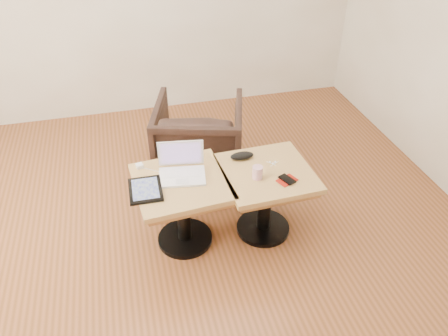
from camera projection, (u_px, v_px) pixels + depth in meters
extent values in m
cube|color=brown|center=(180.00, 257.00, 3.03)|extent=(4.50, 4.50, 0.01)
cylinder|color=black|center=(185.00, 238.00, 3.16)|extent=(0.39, 0.39, 0.03)
cylinder|color=black|center=(183.00, 212.00, 3.01)|extent=(0.10, 0.10, 0.47)
cube|color=brown|center=(182.00, 188.00, 2.88)|extent=(0.59, 0.59, 0.04)
cube|color=tan|center=(181.00, 183.00, 2.86)|extent=(0.65, 0.65, 0.04)
cylinder|color=black|center=(263.00, 228.00, 3.25)|extent=(0.39, 0.39, 0.03)
cylinder|color=black|center=(265.00, 202.00, 3.10)|extent=(0.10, 0.10, 0.47)
cube|color=brown|center=(266.00, 178.00, 2.97)|extent=(0.57, 0.57, 0.04)
cube|color=tan|center=(267.00, 173.00, 2.95)|extent=(0.62, 0.62, 0.04)
cube|color=white|center=(182.00, 177.00, 2.87)|extent=(0.33, 0.25, 0.02)
cube|color=silver|center=(182.00, 173.00, 2.89)|extent=(0.26, 0.14, 0.00)
cube|color=silver|center=(182.00, 181.00, 2.82)|extent=(0.09, 0.07, 0.00)
cube|color=white|center=(181.00, 153.00, 2.90)|extent=(0.30, 0.08, 0.20)
cube|color=maroon|center=(181.00, 153.00, 2.90)|extent=(0.27, 0.06, 0.17)
cube|color=black|center=(145.00, 190.00, 2.76)|extent=(0.21, 0.27, 0.02)
cube|color=#191E38|center=(145.00, 189.00, 2.75)|extent=(0.17, 0.22, 0.00)
cube|color=white|center=(140.00, 166.00, 2.96)|extent=(0.05, 0.05, 0.03)
ellipsoid|color=black|center=(242.00, 156.00, 3.04)|extent=(0.17, 0.08, 0.05)
cylinder|color=#D46085|center=(257.00, 172.00, 2.85)|extent=(0.09, 0.09, 0.09)
sphere|color=white|center=(273.00, 164.00, 2.99)|extent=(0.01, 0.01, 0.01)
sphere|color=white|center=(275.00, 162.00, 3.01)|extent=(0.01, 0.01, 0.01)
sphere|color=white|center=(270.00, 162.00, 3.01)|extent=(0.01, 0.01, 0.01)
cylinder|color=white|center=(273.00, 164.00, 3.00)|extent=(0.07, 0.05, 0.00)
cube|color=maroon|center=(287.00, 180.00, 2.85)|extent=(0.15, 0.13, 0.01)
cube|color=black|center=(287.00, 179.00, 2.84)|extent=(0.10, 0.13, 0.01)
imported|color=black|center=(199.00, 138.00, 3.67)|extent=(0.88, 0.89, 0.66)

